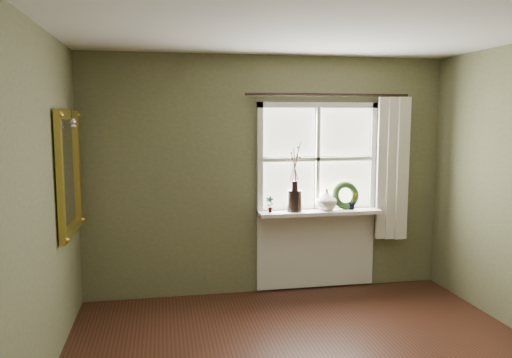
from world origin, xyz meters
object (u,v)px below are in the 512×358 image
object	(u,v)px
wreath	(345,198)
gilt_mirror	(69,172)
cream_vase	(326,200)
dark_jug	(295,201)

from	to	relation	value
wreath	gilt_mirror	size ratio (longest dim) A/B	0.28
cream_vase	wreath	xyz separation A→B (m)	(0.23, 0.04, 0.00)
dark_jug	cream_vase	world-z (taller)	cream_vase
gilt_mirror	dark_jug	bearing A→B (deg)	12.64
wreath	gilt_mirror	distance (m)	2.90
dark_jug	gilt_mirror	distance (m)	2.32
dark_jug	wreath	bearing A→B (deg)	3.84
dark_jug	cream_vase	bearing A→B (deg)	0.00
cream_vase	dark_jug	bearing A→B (deg)	180.00
wreath	gilt_mirror	xyz separation A→B (m)	(-2.83, -0.54, 0.41)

